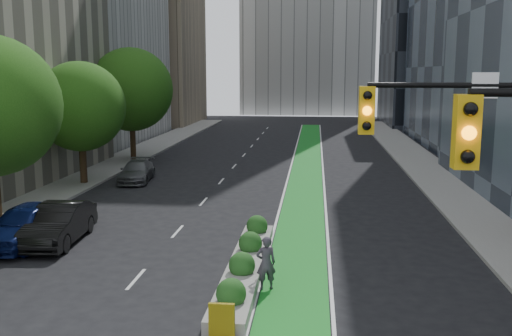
% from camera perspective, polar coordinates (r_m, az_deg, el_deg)
% --- Properties ---
extents(sidewalk_left, '(3.60, 90.00, 0.15)m').
position_cam_1_polar(sidewalk_left, '(40.91, -16.23, -0.66)').
color(sidewalk_left, gray).
rests_on(sidewalk_left, ground).
extents(sidewalk_right, '(3.60, 90.00, 0.15)m').
position_cam_1_polar(sidewalk_right, '(38.79, 18.09, -1.30)').
color(sidewalk_right, gray).
rests_on(sidewalk_right, ground).
extents(bike_lane_paint, '(2.20, 70.00, 0.01)m').
position_cam_1_polar(bike_lane_paint, '(42.85, 5.10, 0.04)').
color(bike_lane_paint, '#188523').
rests_on(bike_lane_paint, ground).
extents(building_tan_far, '(14.00, 16.00, 26.00)m').
position_cam_1_polar(building_tan_far, '(81.95, -11.10, 13.56)').
color(building_tan_far, tan).
rests_on(building_tan_far, ground).
extents(building_dark_end, '(14.00, 18.00, 28.00)m').
position_cam_1_polar(building_dark_end, '(82.21, 18.01, 13.96)').
color(building_dark_end, black).
rests_on(building_dark_end, ground).
extents(tree_midfar, '(5.60, 5.60, 7.76)m').
position_cam_1_polar(tree_midfar, '(37.29, -17.17, 5.88)').
color(tree_midfar, black).
rests_on(tree_midfar, ground).
extents(tree_far, '(6.60, 6.60, 9.00)m').
position_cam_1_polar(tree_far, '(46.62, -12.39, 7.66)').
color(tree_far, black).
rests_on(tree_far, ground).
extents(median_planter, '(1.20, 10.26, 1.10)m').
position_cam_1_polar(median_planter, '(20.57, -1.04, -9.46)').
color(median_planter, gray).
rests_on(median_planter, ground).
extents(cyclist, '(0.76, 0.61, 1.81)m').
position_cam_1_polar(cyclist, '(18.91, 1.00, -9.49)').
color(cyclist, '#3E3843').
rests_on(cyclist, ground).
extents(parked_car_left_near, '(2.28, 5.12, 1.71)m').
position_cam_1_polar(parked_car_left_near, '(25.53, -22.07, -5.25)').
color(parked_car_left_near, '#0B1647').
rests_on(parked_car_left_near, ground).
extents(parked_car_left_mid, '(2.08, 5.09, 1.64)m').
position_cam_1_polar(parked_car_left_mid, '(25.28, -19.13, -5.30)').
color(parked_car_left_mid, black).
rests_on(parked_car_left_mid, ground).
extents(parked_car_left_far, '(2.37, 4.80, 1.34)m').
position_cam_1_polar(parked_car_left_far, '(38.01, -11.85, -0.33)').
color(parked_car_left_far, '#4E5053').
rests_on(parked_car_left_far, ground).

